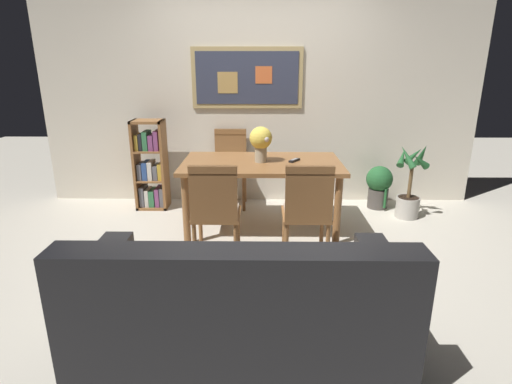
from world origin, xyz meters
TOP-DOWN VIEW (x-y plane):
  - ground_plane at (0.00, 0.00)m, footprint 12.00×12.00m
  - wall_back_with_painting at (-0.00, 1.56)m, footprint 5.20×0.14m
  - dining_table at (0.03, 0.55)m, footprint 1.58×0.92m
  - dining_chair_far_left at (-0.35, 1.34)m, footprint 0.40×0.41m
  - dining_chair_near_right at (0.40, -0.26)m, footprint 0.40×0.41m
  - dining_chair_near_left at (-0.36, -0.26)m, footprint 0.40×0.41m
  - leather_couch at (-0.10, -1.43)m, footprint 1.80×0.84m
  - bookshelf at (-1.27, 1.21)m, footprint 0.36×0.28m
  - potted_ivy at (1.42, 1.23)m, footprint 0.31×0.31m
  - potted_palm at (1.67, 0.91)m, footprint 0.35×0.36m
  - flower_vase at (0.02, 0.54)m, footprint 0.22×0.22m
  - tv_remote at (0.35, 0.57)m, footprint 0.13×0.15m

SIDE VIEW (x-z plane):
  - ground_plane at x=0.00m, z-range 0.00..0.00m
  - potted_ivy at x=1.42m, z-range 0.03..0.54m
  - leather_couch at x=-0.10m, z-range -0.11..0.73m
  - potted_palm at x=1.67m, z-range -0.12..0.74m
  - bookshelf at x=-1.27m, z-range -0.04..1.01m
  - dining_chair_far_left at x=-0.35m, z-range 0.08..0.99m
  - dining_chair_near_right at x=0.40m, z-range 0.08..0.99m
  - dining_chair_near_left at x=-0.36m, z-range 0.08..0.99m
  - dining_table at x=0.03m, z-range 0.27..1.00m
  - tv_remote at x=0.35m, z-range 0.72..0.75m
  - flower_vase at x=0.02m, z-range 0.76..1.12m
  - wall_back_with_painting at x=0.00m, z-range 0.00..2.60m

